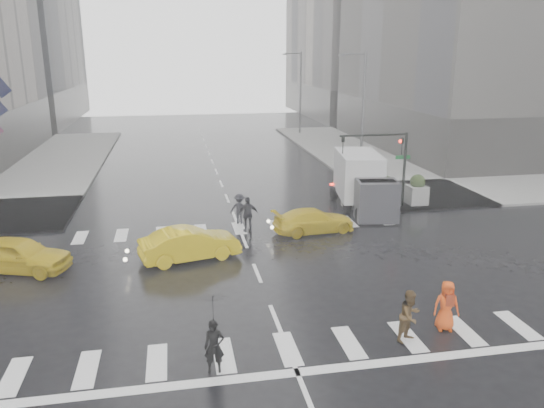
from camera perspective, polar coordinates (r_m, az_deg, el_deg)
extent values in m
plane|color=black|center=(22.40, -1.61, -7.43)|extent=(120.00, 120.00, 0.00)
cube|color=gray|center=(44.97, 19.94, 3.71)|extent=(35.00, 35.00, 0.15)
cube|color=#2A2825|center=(57.61, 23.64, 7.99)|extent=(26.05, 26.05, 4.40)
cube|color=#2A2825|center=(83.09, 12.40, 11.01)|extent=(26.05, 26.05, 4.40)
cylinder|color=black|center=(31.93, 14.03, 3.49)|extent=(0.16, 0.16, 4.50)
cylinder|color=black|center=(30.77, 10.88, 7.29)|extent=(4.00, 0.12, 0.12)
imported|color=black|center=(31.55, 13.79, 6.04)|extent=(0.16, 0.20, 1.00)
imported|color=black|center=(30.24, 7.63, 6.33)|extent=(0.16, 0.20, 1.00)
sphere|color=#FF190C|center=(31.47, 13.66, 6.58)|extent=(0.20, 0.20, 0.20)
cube|color=#0D5B22|center=(32.05, 13.90, 4.91)|extent=(0.90, 0.03, 0.22)
cylinder|color=#59595B|center=(41.09, 9.74, 9.62)|extent=(0.20, 0.20, 9.00)
cylinder|color=#59595B|center=(40.54, 8.80, 15.67)|extent=(1.80, 0.12, 0.12)
cube|color=#59595B|center=(40.26, 7.54, 15.58)|extent=(0.50, 0.22, 0.15)
cylinder|color=#59595B|center=(60.17, 3.07, 11.78)|extent=(0.20, 0.20, 9.00)
cylinder|color=#59595B|center=(59.80, 2.26, 15.89)|extent=(1.80, 0.12, 0.12)
cube|color=#59595B|center=(59.61, 1.38, 15.80)|extent=(0.50, 0.22, 0.15)
cube|color=gray|center=(31.36, 8.69, 0.64)|extent=(1.10, 1.10, 1.10)
sphere|color=#253316|center=(31.16, 8.75, 2.06)|extent=(0.90, 0.90, 0.90)
cube|color=gray|center=(32.07, 12.07, 0.81)|extent=(1.10, 1.10, 1.10)
sphere|color=#253316|center=(31.87, 12.15, 2.20)|extent=(0.90, 0.90, 0.90)
cube|color=gray|center=(32.88, 15.29, 0.97)|extent=(1.10, 1.10, 1.10)
sphere|color=#253316|center=(32.69, 15.39, 2.32)|extent=(0.90, 0.90, 0.90)
cube|color=black|center=(42.00, -27.25, 11.20)|extent=(1.54, 0.02, 1.66)
imported|color=black|center=(15.77, -6.23, -15.01)|extent=(0.62, 0.44, 1.61)
imported|color=black|center=(15.20, -6.37, -11.18)|extent=(1.05, 1.07, 0.88)
imported|color=#4C361B|center=(17.71, 14.63, -11.57)|extent=(1.05, 0.98, 1.73)
imported|color=#E64810|center=(18.71, 18.24, -10.34)|extent=(0.94, 0.73, 1.72)
cube|color=maroon|center=(18.45, 18.59, -9.76)|extent=(0.31, 0.22, 0.40)
imported|color=black|center=(27.11, -2.60, -1.14)|extent=(1.16, 0.79, 1.85)
imported|color=black|center=(28.47, -3.50, -0.51)|extent=(1.21, 0.95, 1.65)
imported|color=gold|center=(24.74, -25.64, -4.93)|extent=(4.66, 3.03, 1.47)
imported|color=gold|center=(23.83, -8.83, -4.27)|extent=(4.64, 2.55, 1.45)
imported|color=gold|center=(27.23, 4.51, -1.79)|extent=(3.91, 2.16, 1.22)
cube|color=silver|center=(31.82, 9.26, 3.16)|extent=(2.28, 4.37, 2.57)
cube|color=#29282D|center=(29.25, 11.18, 0.39)|extent=(2.19, 1.71, 2.19)
cube|color=black|center=(29.08, 11.25, 1.65)|extent=(1.90, 0.86, 0.86)
cylinder|color=black|center=(28.94, 9.40, -1.26)|extent=(0.27, 0.86, 0.86)
cylinder|color=black|center=(29.67, 13.03, -1.03)|extent=(0.27, 0.86, 0.86)
cylinder|color=black|center=(30.83, 8.09, -0.13)|extent=(0.27, 0.86, 0.86)
cylinder|color=black|center=(31.51, 11.54, 0.06)|extent=(0.27, 0.86, 0.86)
cylinder|color=black|center=(33.27, 6.64, 1.13)|extent=(0.27, 0.86, 0.86)
cylinder|color=black|center=(33.90, 9.87, 1.28)|extent=(0.27, 0.86, 0.86)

